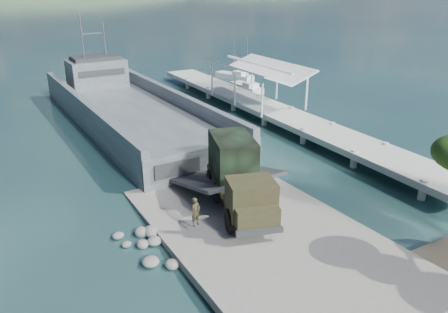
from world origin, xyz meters
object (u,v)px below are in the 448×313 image
Objects in this scene: pier at (263,101)px; landing_craft at (130,116)px; sailboat_far at (235,76)px; soldier at (196,218)px; military_truck at (238,175)px; sailboat_near at (247,88)px.

landing_craft is (-12.88, 3.72, -0.72)m from pier.
sailboat_far reaches higher than pier.
soldier is 42.42m from sailboat_far.
sailboat_near is at bearing 73.86° from military_truck.
soldier is at bearing -125.54° from sailboat_near.
pier is 24.28m from soldier.
sailboat_far is at bearing 72.41° from sailboat_near.
military_truck is at bearing -127.53° from pier.
military_truck is at bearing -138.48° from sailboat_far.
pier is 1.21× the size of landing_craft.
pier is 13.43m from landing_craft.
sailboat_far reaches higher than sailboat_near.
military_truck is 39.22m from sailboat_far.
landing_craft is 18.74m from sailboat_near.
landing_craft reaches higher than sailboat_far.
landing_craft is 22.07m from soldier.
landing_craft is at bearing -158.41° from sailboat_near.
soldier is (-3.31, -21.81, 0.43)m from landing_craft.
pier is 11.48m from sailboat_near.
sailboat_far reaches higher than military_truck.
sailboat_near is (17.48, 6.73, -0.51)m from landing_craft.
pier is at bearing -18.45° from landing_craft.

